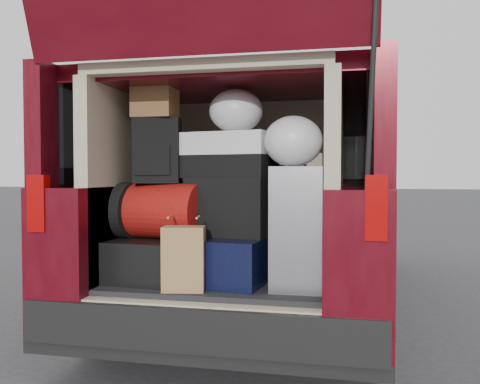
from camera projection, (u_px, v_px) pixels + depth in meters
The scene contains 14 objects.
ground at pixel (213, 383), 2.85m from camera, with size 80.00×80.00×0.00m, color #333335.
minivan at pixel (266, 203), 4.63m from camera, with size 1.90×5.35×2.77m.
load_floor at pixel (225, 321), 3.11m from camera, with size 1.24×1.05×0.55m, color black.
black_hardshell at pixel (158, 258), 3.05m from camera, with size 0.44×0.60×0.24m, color black.
navy_hardshell at pixel (228, 258), 2.97m from camera, with size 0.49×0.60×0.26m, color black.
silver_roller at pixel (299, 227), 2.81m from camera, with size 0.28×0.44×0.66m, color silver.
kraft_bag at pixel (184, 259), 2.71m from camera, with size 0.22×0.14×0.34m, color #AE814E.
red_duffel at pixel (162, 211), 3.03m from camera, with size 0.50×0.33×0.33m, color #9E160E.
black_soft_case at pixel (230, 207), 2.98m from camera, with size 0.47×0.28×0.34m, color black.
backpack at pixel (157, 151), 3.02m from camera, with size 0.27×0.16×0.39m, color black.
twotone_duffel at pixel (224, 155), 3.02m from camera, with size 0.59×0.30×0.26m, color white.
grocery_sack_lower at pixel (155, 100), 3.02m from camera, with size 0.24×0.20×0.22m, color brown.
plastic_bag_center at pixel (236, 111), 2.97m from camera, with size 0.32×0.30×0.25m, color silver.
plastic_bag_right at pixel (293, 141), 2.75m from camera, with size 0.32×0.30×0.28m, color silver.
Camera 1 is at (0.74, -2.72, 1.17)m, focal length 38.00 mm.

